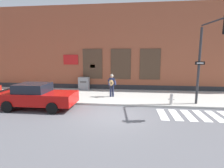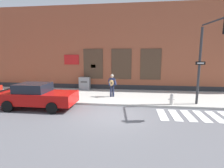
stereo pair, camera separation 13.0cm
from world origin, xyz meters
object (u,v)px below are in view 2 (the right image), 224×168
Objects in this scene: traffic_light at (210,49)px; utility_box at (85,83)px; red_car at (37,96)px; busker at (112,84)px; fire_hydrant at (171,99)px.

traffic_light is 10.30m from utility_box.
busker is at bearing 35.35° from red_car.
red_car is 5.77m from utility_box.
fire_hydrant is (3.99, -1.65, -0.62)m from busker.
red_car is 10.38m from traffic_light.
busker is 2.40× the size of fire_hydrant.
utility_box is 1.60× the size of fire_hydrant.
traffic_light is at bearing -29.84° from utility_box.
utility_box is at bearing 76.00° from red_car.
utility_box is (1.39, 5.59, -0.07)m from red_car.
traffic_light is 3.60m from fire_hydrant.
fire_hydrant is (-1.75, 0.68, -3.08)m from traffic_light.
busker is at bearing -42.26° from utility_box.
red_car is at bearing -144.65° from busker.
red_car reaches higher than utility_box.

